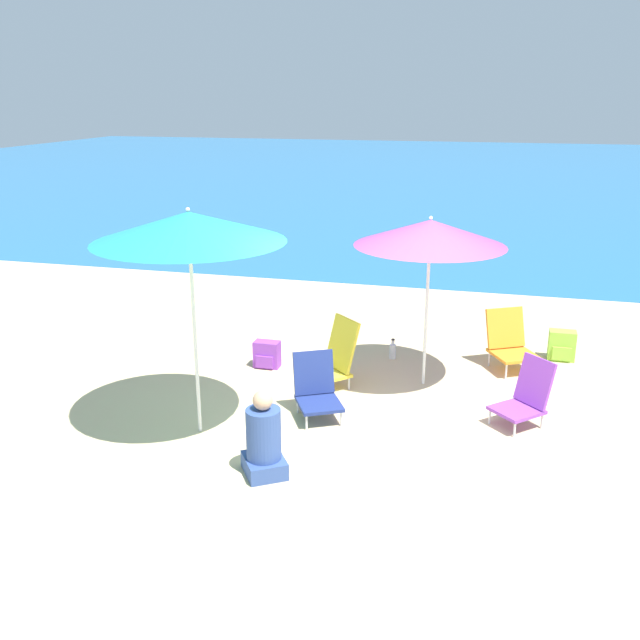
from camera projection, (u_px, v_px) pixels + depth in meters
name	position (u px, v px, depth m)	size (l,w,h in m)	color
ground_plane	(400.00, 433.00, 7.29)	(60.00, 60.00, 0.00)	#D1BA89
sea_water	(489.00, 172.00, 30.97)	(60.00, 40.00, 0.01)	#23669E
beach_umbrella_teal	(189.00, 227.00, 6.71)	(1.86, 1.86, 2.31)	white
beach_umbrella_purple	(430.00, 233.00, 7.98)	(1.73, 1.73, 2.02)	white
beach_chair_purple	(526.00, 396.00, 7.41)	(0.68, 0.68, 0.71)	silver
beach_chair_orange	(510.00, 342.00, 8.94)	(0.73, 0.78, 0.73)	silver
beach_chair_navy	(316.00, 389.00, 7.62)	(0.66, 0.71, 0.68)	silver
beach_chair_yellow	(335.00, 357.00, 8.39)	(0.73, 0.73, 0.81)	silver
person_seated_near	(264.00, 441.00, 6.43)	(0.52, 0.54, 0.82)	#334C8C
backpack_purple	(267.00, 355.00, 9.00)	(0.32, 0.21, 0.34)	purple
backpack_lime	(562.00, 346.00, 9.25)	(0.34, 0.24, 0.39)	#8ECC3D
water_bottle	(393.00, 351.00, 9.31)	(0.09, 0.09, 0.27)	silver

